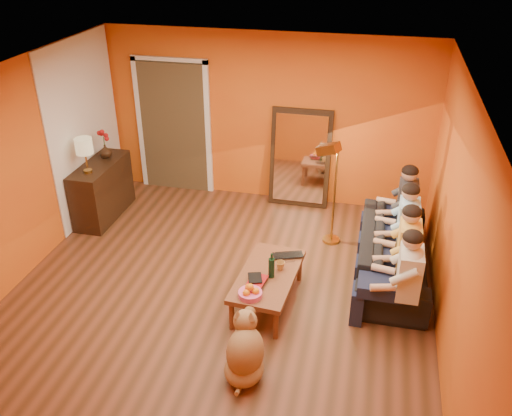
% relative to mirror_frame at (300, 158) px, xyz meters
% --- Properties ---
extents(room_shell, '(5.00, 5.50, 2.60)m').
position_rel_mirror_frame_xyz_m(room_shell, '(-0.55, -2.26, 0.54)').
color(room_shell, brown).
rests_on(room_shell, ground).
extents(white_accent, '(0.02, 1.90, 2.58)m').
position_rel_mirror_frame_xyz_m(white_accent, '(-3.04, -0.88, 0.54)').
color(white_accent, white).
rests_on(white_accent, wall_left).
extents(doorway_recess, '(1.06, 0.30, 2.10)m').
position_rel_mirror_frame_xyz_m(doorway_recess, '(-2.05, 0.20, 0.29)').
color(doorway_recess, '#3F2D19').
rests_on(doorway_recess, floor).
extents(door_jamb_left, '(0.08, 0.06, 2.20)m').
position_rel_mirror_frame_xyz_m(door_jamb_left, '(-2.62, 0.08, 0.29)').
color(door_jamb_left, white).
rests_on(door_jamb_left, wall_back).
extents(door_jamb_right, '(0.08, 0.06, 2.20)m').
position_rel_mirror_frame_xyz_m(door_jamb_right, '(-1.48, 0.08, 0.29)').
color(door_jamb_right, white).
rests_on(door_jamb_right, wall_back).
extents(door_header, '(1.22, 0.06, 0.08)m').
position_rel_mirror_frame_xyz_m(door_header, '(-2.05, 0.08, 1.36)').
color(door_header, white).
rests_on(door_header, wall_back).
extents(mirror_frame, '(0.92, 0.27, 1.51)m').
position_rel_mirror_frame_xyz_m(mirror_frame, '(0.00, 0.00, 0.00)').
color(mirror_frame, black).
rests_on(mirror_frame, floor).
extents(mirror_glass, '(0.78, 0.21, 1.35)m').
position_rel_mirror_frame_xyz_m(mirror_glass, '(0.00, -0.04, 0.00)').
color(mirror_glass, white).
rests_on(mirror_glass, mirror_frame).
extents(sideboard, '(0.44, 1.18, 0.85)m').
position_rel_mirror_frame_xyz_m(sideboard, '(-2.79, -1.08, -0.34)').
color(sideboard, black).
rests_on(sideboard, floor).
extents(table_lamp, '(0.24, 0.24, 0.51)m').
position_rel_mirror_frame_xyz_m(table_lamp, '(-2.79, -1.38, 0.34)').
color(table_lamp, beige).
rests_on(table_lamp, sideboard).
extents(sofa, '(2.13, 0.83, 0.62)m').
position_rel_mirror_frame_xyz_m(sofa, '(1.45, -1.64, -0.45)').
color(sofa, black).
rests_on(sofa, floor).
extents(coffee_table, '(0.71, 1.26, 0.42)m').
position_rel_mirror_frame_xyz_m(coffee_table, '(0.05, -2.59, -0.55)').
color(coffee_table, brown).
rests_on(coffee_table, floor).
extents(floor_lamp, '(0.37, 0.33, 1.44)m').
position_rel_mirror_frame_xyz_m(floor_lamp, '(0.63, -1.05, -0.04)').
color(floor_lamp, '#A97C31').
rests_on(floor_lamp, floor).
extents(dog, '(0.58, 0.70, 0.71)m').
position_rel_mirror_frame_xyz_m(dog, '(0.07, -3.75, -0.40)').
color(dog, '#A57B4A').
rests_on(dog, floor).
extents(person_far_left, '(0.70, 0.44, 1.22)m').
position_rel_mirror_frame_xyz_m(person_far_left, '(1.58, -2.64, -0.15)').
color(person_far_left, beige).
rests_on(person_far_left, sofa).
extents(person_mid_left, '(0.70, 0.44, 1.22)m').
position_rel_mirror_frame_xyz_m(person_mid_left, '(1.58, -2.09, -0.15)').
color(person_mid_left, gold).
rests_on(person_mid_left, sofa).
extents(person_mid_right, '(0.70, 0.44, 1.22)m').
position_rel_mirror_frame_xyz_m(person_mid_right, '(1.58, -1.54, -0.15)').
color(person_mid_right, '#9BCAF0').
rests_on(person_mid_right, sofa).
extents(person_far_right, '(0.70, 0.44, 1.22)m').
position_rel_mirror_frame_xyz_m(person_far_right, '(1.58, -0.99, -0.15)').
color(person_far_right, '#343338').
rests_on(person_far_right, sofa).
extents(fruit_bowl, '(0.26, 0.26, 0.16)m').
position_rel_mirror_frame_xyz_m(fruit_bowl, '(-0.05, -3.04, -0.26)').
color(fruit_bowl, '#DE4E84').
rests_on(fruit_bowl, coffee_table).
extents(wine_bottle, '(0.07, 0.07, 0.31)m').
position_rel_mirror_frame_xyz_m(wine_bottle, '(0.10, -2.64, -0.18)').
color(wine_bottle, black).
rests_on(wine_bottle, coffee_table).
extents(tumbler, '(0.11, 0.11, 0.10)m').
position_rel_mirror_frame_xyz_m(tumbler, '(0.17, -2.47, -0.29)').
color(tumbler, '#B27F3F').
rests_on(tumbler, coffee_table).
extents(laptop, '(0.42, 0.34, 0.03)m').
position_rel_mirror_frame_xyz_m(laptop, '(0.23, -2.24, -0.33)').
color(laptop, black).
rests_on(laptop, coffee_table).
extents(book_lower, '(0.20, 0.27, 0.02)m').
position_rel_mirror_frame_xyz_m(book_lower, '(-0.13, -2.79, -0.33)').
color(book_lower, black).
rests_on(book_lower, coffee_table).
extents(book_mid, '(0.22, 0.28, 0.02)m').
position_rel_mirror_frame_xyz_m(book_mid, '(-0.12, -2.78, -0.31)').
color(book_mid, '#A01214').
rests_on(book_mid, book_lower).
extents(book_upper, '(0.20, 0.24, 0.02)m').
position_rel_mirror_frame_xyz_m(book_upper, '(-0.13, -2.80, -0.29)').
color(book_upper, black).
rests_on(book_upper, book_mid).
extents(vase, '(0.19, 0.19, 0.20)m').
position_rel_mirror_frame_xyz_m(vase, '(-2.79, -0.83, 0.19)').
color(vase, black).
rests_on(vase, sideboard).
extents(flowers, '(0.17, 0.17, 0.45)m').
position_rel_mirror_frame_xyz_m(flowers, '(-2.79, -0.83, 0.43)').
color(flowers, '#A01214').
rests_on(flowers, vase).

